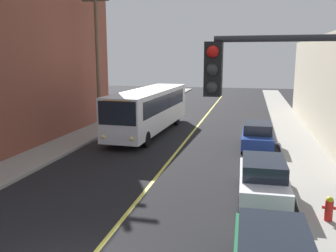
% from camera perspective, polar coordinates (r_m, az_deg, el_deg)
% --- Properties ---
extents(sidewalk_left, '(2.50, 90.00, 0.15)m').
position_cam_1_polar(sidewalk_left, '(21.02, -20.30, -4.76)').
color(sidewalk_left, gray).
rests_on(sidewalk_left, ground).
extents(sidewalk_right, '(2.50, 90.00, 0.15)m').
position_cam_1_polar(sidewalk_right, '(17.92, 22.68, -7.61)').
color(sidewalk_right, gray).
rests_on(sidewalk_right, ground).
extents(lane_stripe_center, '(0.16, 60.00, 0.01)m').
position_cam_1_polar(lane_stripe_center, '(22.86, 2.34, -3.02)').
color(lane_stripe_center, '#D8CC4C').
rests_on(lane_stripe_center, ground).
extents(city_bus, '(3.05, 12.24, 3.20)m').
position_cam_1_polar(city_bus, '(26.27, -2.92, 2.83)').
color(city_bus, silver).
rests_on(city_bus, ground).
extents(parked_car_white, '(1.91, 4.44, 1.62)m').
position_cam_1_polar(parked_car_white, '(14.61, 15.01, -8.11)').
color(parked_car_white, silver).
rests_on(parked_car_white, ground).
extents(parked_car_blue, '(1.83, 4.41, 1.62)m').
position_cam_1_polar(parked_car_blue, '(22.42, 14.11, -1.43)').
color(parked_car_blue, navy).
rests_on(parked_car_blue, ground).
extents(utility_pole_mid, '(2.40, 0.28, 10.88)m').
position_cam_1_polar(utility_pole_mid, '(26.94, -11.27, 11.99)').
color(utility_pole_mid, brown).
rests_on(utility_pole_mid, sidewalk_left).
extents(traffic_signal_right_corner, '(3.75, 0.48, 6.00)m').
position_cam_1_polar(traffic_signal_right_corner, '(6.95, 23.38, -0.01)').
color(traffic_signal_right_corner, '#2D2D33').
rests_on(traffic_signal_right_corner, sidewalk_right).
extents(fire_hydrant, '(0.44, 0.26, 0.84)m').
position_cam_1_polar(fire_hydrant, '(13.26, 24.43, -11.93)').
color(fire_hydrant, red).
rests_on(fire_hydrant, sidewalk_right).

